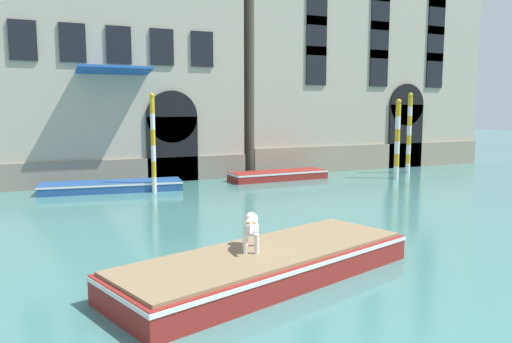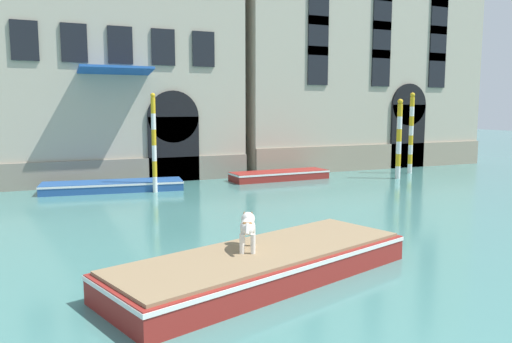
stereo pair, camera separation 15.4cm
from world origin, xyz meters
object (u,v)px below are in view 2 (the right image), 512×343
object	(u,v)px
mooring_pole_0	(399,139)
mooring_pole_2	(411,133)
boat_moored_near_palazzo	(113,186)
boat_moored_far	(279,175)
boat_foreground	(264,263)
dog_on_deck	(248,226)
mooring_pole_1	(154,143)

from	to	relation	value
mooring_pole_0	mooring_pole_2	bearing A→B (deg)	35.27
boat_moored_near_palazzo	boat_moored_far	xyz separation A→B (m)	(7.66, 0.13, 0.01)
boat_foreground	dog_on_deck	world-z (taller)	dog_on_deck
boat_foreground	mooring_pole_0	xyz separation A→B (m)	(11.79, 10.29, 1.60)
dog_on_deck	boat_moored_far	world-z (taller)	dog_on_deck
dog_on_deck	mooring_pole_0	size ratio (longest dim) A/B	0.26
mooring_pole_1	mooring_pole_2	xyz separation A→B (m)	(13.40, 0.54, 0.10)
mooring_pole_0	mooring_pole_2	size ratio (longest dim) A/B	0.91
mooring_pole_2	boat_moored_near_palazzo	bearing A→B (deg)	178.21
dog_on_deck	mooring_pole_1	world-z (taller)	mooring_pole_1
boat_moored_near_palazzo	dog_on_deck	bearing A→B (deg)	-77.33
boat_moored_near_palazzo	mooring_pole_0	xyz separation A→B (m)	(13.05, -1.78, 1.71)
mooring_pole_0	mooring_pole_2	world-z (taller)	mooring_pole_2
boat_moored_far	mooring_pole_0	xyz separation A→B (m)	(5.39, -1.91, 1.70)
boat_foreground	boat_moored_far	distance (m)	13.78
boat_foreground	boat_moored_far	xyz separation A→B (m)	(6.40, 12.21, -0.09)
mooring_pole_0	mooring_pole_2	distance (m)	2.28
dog_on_deck	mooring_pole_2	xyz separation A→B (m)	(13.91, 11.39, 1.05)
mooring_pole_2	mooring_pole_1	bearing A→B (deg)	-177.70
mooring_pole_1	mooring_pole_2	bearing A→B (deg)	2.30
boat_foreground	boat_moored_near_palazzo	size ratio (longest dim) A/B	1.19
boat_foreground	mooring_pole_0	world-z (taller)	mooring_pole_0
boat_moored_far	mooring_pole_0	size ratio (longest dim) A/B	1.26
boat_foreground	boat_moored_far	size ratio (longest dim) A/B	1.43
boat_moored_far	mooring_pole_1	size ratio (longest dim) A/B	1.20
dog_on_deck	boat_moored_near_palazzo	size ratio (longest dim) A/B	0.17
boat_moored_near_palazzo	boat_moored_far	world-z (taller)	boat_moored_far
mooring_pole_2	mooring_pole_0	bearing A→B (deg)	-144.73
mooring_pole_1	mooring_pole_2	size ratio (longest dim) A/B	0.95
boat_moored_far	dog_on_deck	bearing A→B (deg)	-120.51
mooring_pole_0	mooring_pole_1	bearing A→B (deg)	176.15
mooring_pole_0	boat_foreground	bearing A→B (deg)	-138.89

